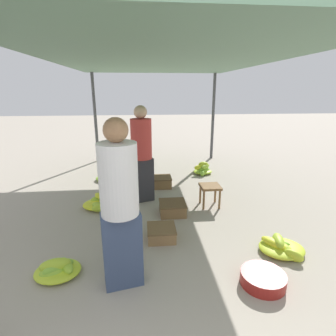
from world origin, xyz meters
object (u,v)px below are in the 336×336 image
Objects in this scene: banana_pile_left_3 at (118,167)px; crate_far at (161,233)px; vendor_foreground at (120,205)px; basin_black at (263,279)px; banana_pile_left_2 at (108,178)px; banana_pile_right_0 at (281,247)px; banana_pile_right_1 at (203,170)px; crate_mid at (173,208)px; banana_pile_left_1 at (58,269)px; stool at (210,189)px; crate_near at (161,182)px; banana_pile_left_0 at (102,204)px; shopper_walking_mid at (142,153)px.

banana_pile_left_3 is 3.42m from crate_far.
vendor_foreground is 1.66m from basin_black.
banana_pile_right_0 is at bearing -50.20° from banana_pile_left_2.
banana_pile_right_1 reaches higher than crate_mid.
crate_mid is (1.40, 1.36, 0.02)m from banana_pile_left_1.
stool is 1.29m from crate_near.
banana_pile_left_0 is (-0.50, 1.89, -0.82)m from vendor_foreground.
vendor_foreground is 3.09× the size of banana_pile_right_0.
basin_black is 0.83× the size of banana_pile_right_0.
banana_pile_left_0 is 1.30× the size of banana_pile_right_1.
stool is 1.80m from banana_pile_right_1.
crate_mid is (1.18, -0.35, 0.03)m from banana_pile_left_0.
stool is at bearing 52.77° from vendor_foreground.
vendor_foreground is 1.01× the size of shopper_walking_mid.
banana_pile_left_1 is at bearing -176.01° from banana_pile_right_0.
banana_pile_left_3 is (-1.77, 2.34, -0.23)m from stool.
banana_pile_left_3 is at bearing 164.50° from banana_pile_right_1.
banana_pile_left_1 is at bearing -151.67° from crate_far.
banana_pile_left_3 reaches higher than banana_pile_left_2.
banana_pile_left_2 is at bearing 99.64° from vendor_foreground.
banana_pile_left_0 is 1.50× the size of crate_mid.
banana_pile_right_1 is at bearing 65.33° from vendor_foreground.
banana_pile_left_3 is 1.55× the size of crate_mid.
vendor_foreground is 2.97m from crate_near.
crate_mid is (1.10, -2.58, 0.03)m from banana_pile_left_3.
banana_pile_left_3 is (0.09, 2.24, -0.00)m from banana_pile_left_0.
crate_far is at bearing 135.44° from basin_black.
shopper_walking_mid reaches higher than banana_pile_left_1.
vendor_foreground reaches higher than banana_pile_right_1.
vendor_foreground reaches higher than crate_mid.
banana_pile_left_1 is at bearing -135.91° from crate_mid.
banana_pile_left_3 is at bearing 87.73° from banana_pile_left_0.
banana_pile_left_1 is 1.33m from crate_far.
banana_pile_left_0 is at bearing 131.40° from crate_far.
crate_near is at bearing 63.47° from banana_pile_left_1.
banana_pile_left_1 reaches higher than banana_pile_left_2.
crate_mid is (0.68, 1.54, -0.79)m from vendor_foreground.
crate_far is (-1.19, -2.75, -0.02)m from banana_pile_right_1.
vendor_foreground is at bearing -101.87° from crate_near.
crate_near is (1.15, -0.51, 0.05)m from banana_pile_left_2.
banana_pile_left_0 reaches higher than basin_black.
vendor_foreground is 3.99m from banana_pile_right_1.
vendor_foreground is at bearing -75.09° from banana_pile_left_0.
crate_mid is at bearing -51.43° from shopper_walking_mid.
crate_far is (1.17, 0.63, 0.01)m from banana_pile_left_1.
crate_mid is 0.77m from crate_far.
banana_pile_left_2 is (-0.06, 1.43, -0.01)m from banana_pile_left_0.
crate_far is at bearing -75.41° from banana_pile_left_3.
crate_near is (1.00, -1.32, 0.03)m from banana_pile_left_3.
banana_pile_left_2 is 0.82m from banana_pile_left_3.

